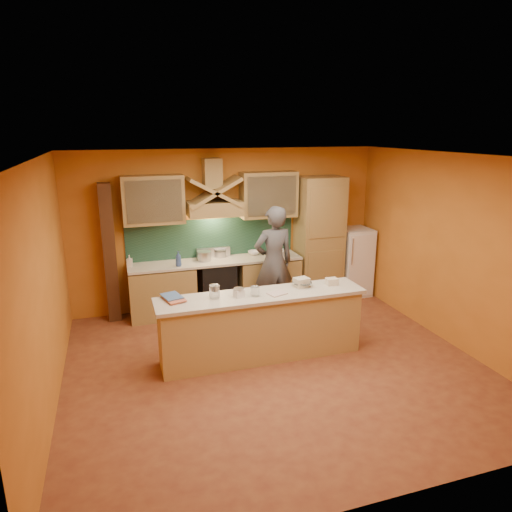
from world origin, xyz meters
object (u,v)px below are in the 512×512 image
object	(u,v)px
kitchen_scale	(239,293)
mixing_bowl	(302,284)
person	(274,262)
fridge	(353,262)
stove	(217,286)

from	to	relation	value
kitchen_scale	mixing_bowl	bearing A→B (deg)	-8.14
person	kitchen_scale	world-z (taller)	person
mixing_bowl	fridge	bearing A→B (deg)	43.67
stove	mixing_bowl	distance (m)	2.03
person	stove	bearing A→B (deg)	-37.50
fridge	kitchen_scale	bearing A→B (deg)	-146.04
fridge	person	xyz separation A→B (m)	(-1.84, -0.56, 0.31)
stove	kitchen_scale	size ratio (longest dim) A/B	7.52
fridge	mixing_bowl	distance (m)	2.57
person	mixing_bowl	world-z (taller)	person
fridge	kitchen_scale	world-z (taller)	fridge
person	kitchen_scale	xyz separation A→B (m)	(-0.98, -1.34, 0.04)
person	kitchen_scale	distance (m)	1.66
stove	mixing_bowl	bearing A→B (deg)	-64.04
fridge	kitchen_scale	xyz separation A→B (m)	(-2.82, -1.90, 0.34)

